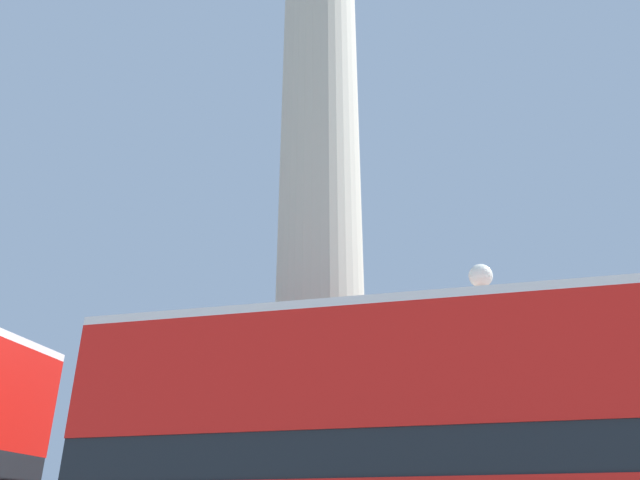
# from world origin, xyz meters

# --- Properties ---
(monument_column) EXTENTS (5.48, 5.48, 26.91)m
(monument_column) POSITION_xyz_m (0.00, 0.00, 10.06)
(monument_column) COLOR #A39E8E
(monument_column) RESTS_ON ground_plane
(bus_a) EXTENTS (10.55, 3.24, 4.30)m
(bus_a) POSITION_xyz_m (3.10, -5.45, 2.38)
(bus_a) COLOR red
(bus_a) RESTS_ON ground_plane
(street_lamp) EXTENTS (0.49, 0.49, 6.54)m
(street_lamp) POSITION_xyz_m (3.70, -2.05, 4.02)
(street_lamp) COLOR black
(street_lamp) RESTS_ON ground_plane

